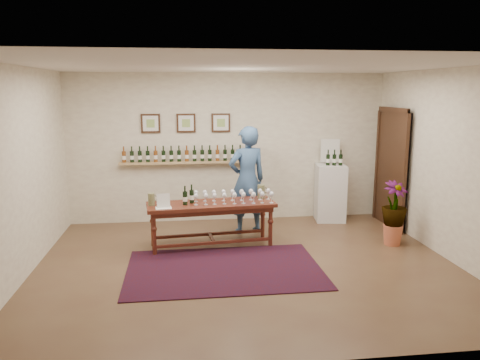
{
  "coord_description": "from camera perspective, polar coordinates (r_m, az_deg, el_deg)",
  "views": [
    {
      "loc": [
        -0.9,
        -6.31,
        2.47
      ],
      "look_at": [
        0.0,
        0.8,
        1.1
      ],
      "focal_mm": 35.0,
      "sensor_mm": 36.0,
      "label": 1
    }
  ],
  "objects": [
    {
      "name": "rug",
      "position": [
        6.69,
        -1.94,
        -10.8
      ],
      "size": [
        2.72,
        1.82,
        0.01
      ],
      "primitive_type": "cube",
      "rotation": [
        0.0,
        0.0,
        0.0
      ],
      "color": "#3E0B0B",
      "rests_on": "ground"
    },
    {
      "name": "table_bottles",
      "position": [
        7.39,
        -6.31,
        -1.75
      ],
      "size": [
        0.31,
        0.21,
        0.31
      ],
      "primitive_type": null,
      "rotation": [
        0.0,
        0.0,
        0.17
      ],
      "color": "black",
      "rests_on": "tasting_table"
    },
    {
      "name": "tasting_table",
      "position": [
        7.49,
        -3.52,
        -3.59
      ],
      "size": [
        2.08,
        0.84,
        0.72
      ],
      "rotation": [
        0.0,
        0.0,
        0.1
      ],
      "color": "#4A2212",
      "rests_on": "ground"
    },
    {
      "name": "info_sign",
      "position": [
        9.2,
        10.93,
        3.53
      ],
      "size": [
        0.36,
        0.07,
        0.5
      ],
      "primitive_type": "cube",
      "rotation": [
        0.0,
        0.0,
        -0.14
      ],
      "color": "silver",
      "rests_on": "display_pedestal"
    },
    {
      "name": "ground",
      "position": [
        6.84,
        0.86,
        -10.36
      ],
      "size": [
        6.0,
        6.0,
        0.0
      ],
      "primitive_type": "plane",
      "color": "#513423",
      "rests_on": "ground"
    },
    {
      "name": "person",
      "position": [
        8.14,
        0.87,
        -0.01
      ],
      "size": [
        0.78,
        0.62,
        1.88
      ],
      "primitive_type": "imported",
      "rotation": [
        0.0,
        0.0,
        3.41
      ],
      "color": "#324F76",
      "rests_on": "ground"
    },
    {
      "name": "pitcher_left",
      "position": [
        7.38,
        -10.74,
        -2.34
      ],
      "size": [
        0.13,
        0.13,
        0.19
      ],
      "primitive_type": null,
      "rotation": [
        0.0,
        0.0,
        0.02
      ],
      "color": "#66663F",
      "rests_on": "tasting_table"
    },
    {
      "name": "menu_card",
      "position": [
        7.21,
        -9.33,
        -2.51
      ],
      "size": [
        0.26,
        0.2,
        0.22
      ],
      "primitive_type": "cube",
      "rotation": [
        0.0,
        0.0,
        0.1
      ],
      "color": "silver",
      "rests_on": "tasting_table"
    },
    {
      "name": "room_shell",
      "position": [
        8.81,
        12.87,
        1.74
      ],
      "size": [
        6.0,
        6.0,
        6.0
      ],
      "color": "#EDE8C9",
      "rests_on": "ground"
    },
    {
      "name": "display_pedestal",
      "position": [
        9.16,
        10.93,
        -1.54
      ],
      "size": [
        0.61,
        0.61,
        1.08
      ],
      "primitive_type": "cube",
      "rotation": [
        0.0,
        0.0,
        -0.14
      ],
      "color": "silver",
      "rests_on": "ground"
    },
    {
      "name": "pitcher_right",
      "position": [
        7.76,
        2.6,
        -1.4
      ],
      "size": [
        0.15,
        0.15,
        0.22
      ],
      "primitive_type": null,
      "rotation": [
        0.0,
        0.0,
        -0.05
      ],
      "color": "#66663F",
      "rests_on": "tasting_table"
    },
    {
      "name": "pedestal_bottles",
      "position": [
        9.0,
        11.43,
        2.66
      ],
      "size": [
        0.29,
        0.11,
        0.29
      ],
      "primitive_type": null,
      "rotation": [
        0.0,
        0.0,
        -0.14
      ],
      "color": "black",
      "rests_on": "display_pedestal"
    },
    {
      "name": "potted_plant",
      "position": [
        7.95,
        18.25,
        -3.87
      ],
      "size": [
        0.59,
        0.59,
        0.91
      ],
      "rotation": [
        0.0,
        0.0,
        0.28
      ],
      "color": "#C26140",
      "rests_on": "ground"
    },
    {
      "name": "table_glasses",
      "position": [
        7.47,
        -0.82,
        -1.99
      ],
      "size": [
        1.39,
        0.32,
        0.19
      ],
      "primitive_type": null,
      "rotation": [
        0.0,
        0.0,
        -0.0
      ],
      "color": "silver",
      "rests_on": "tasting_table"
    }
  ]
}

